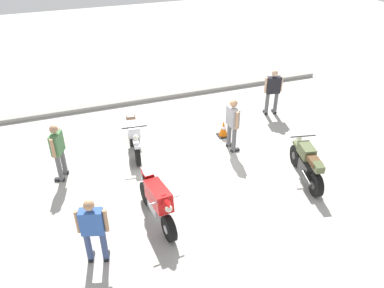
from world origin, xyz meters
TOP-DOWN VIEW (x-y plane):
  - ground_plane at (0.00, 0.00)m, footprint 40.00×40.00m
  - curb_edge at (0.00, 4.60)m, footprint 14.00×0.30m
  - motorcycle_olive_vintage at (2.65, -1.51)m, footprint 0.81×1.94m
  - motorcycle_silver_cruiser at (-1.36, 1.43)m, footprint 0.70×2.09m
  - motorcycle_red_sportbike at (-1.50, -1.71)m, footprint 0.70×1.96m
  - person_in_black_shirt at (3.63, 2.11)m, footprint 0.64×0.37m
  - person_in_blue_shirt at (-3.01, -2.45)m, footprint 0.63×0.41m
  - person_in_green_shirt at (-3.49, 0.75)m, footprint 0.45×0.62m
  - person_in_gray_shirt at (1.39, 0.51)m, footprint 0.31×0.64m
  - traffic_cone at (1.47, 1.29)m, footprint 0.36×0.36m

SIDE VIEW (x-z plane):
  - ground_plane at x=0.00m, z-range 0.00..0.00m
  - curb_edge at x=0.00m, z-range 0.00..0.15m
  - traffic_cone at x=1.47m, z-range 0.00..0.53m
  - motorcycle_olive_vintage at x=2.65m, z-range -0.05..1.02m
  - motorcycle_silver_cruiser at x=-1.36m, z-range -0.02..1.06m
  - motorcycle_red_sportbike at x=-1.50m, z-range 0.02..1.17m
  - person_in_green_shirt at x=-3.49m, z-range 0.11..1.73m
  - person_in_blue_shirt at x=-3.01m, z-range 0.11..1.73m
  - person_in_black_shirt at x=3.63m, z-range 0.11..1.74m
  - person_in_gray_shirt at x=1.39m, z-range 0.11..1.76m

